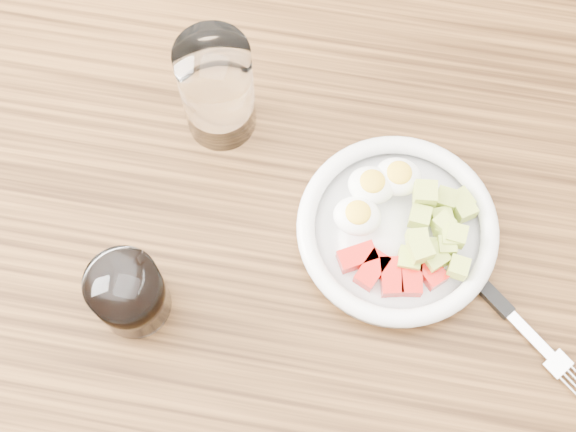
% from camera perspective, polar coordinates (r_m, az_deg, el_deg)
% --- Properties ---
extents(ground, '(4.00, 4.00, 0.00)m').
position_cam_1_polar(ground, '(1.62, 0.29, -10.34)').
color(ground, brown).
rests_on(ground, ground).
extents(dining_table, '(1.50, 0.90, 0.77)m').
position_cam_1_polar(dining_table, '(0.97, 0.48, -3.35)').
color(dining_table, brown).
rests_on(dining_table, ground).
extents(bowl, '(0.22, 0.22, 0.06)m').
position_cam_1_polar(bowl, '(0.86, 7.80, -0.80)').
color(bowl, white).
rests_on(bowl, dining_table).
extents(fork, '(0.18, 0.16, 0.01)m').
position_cam_1_polar(fork, '(0.87, 14.44, -5.68)').
color(fork, black).
rests_on(fork, dining_table).
extents(water_glass, '(0.08, 0.08, 0.14)m').
position_cam_1_polar(water_glass, '(0.87, -5.07, 8.94)').
color(water_glass, white).
rests_on(water_glass, dining_table).
extents(coffee_glass, '(0.07, 0.07, 0.09)m').
position_cam_1_polar(coffee_glass, '(0.83, -11.24, -5.47)').
color(coffee_glass, white).
rests_on(coffee_glass, dining_table).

